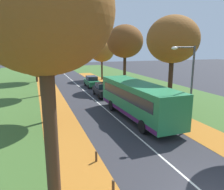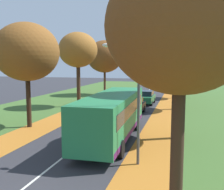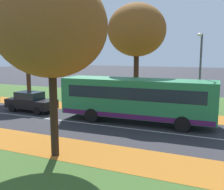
% 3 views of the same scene
% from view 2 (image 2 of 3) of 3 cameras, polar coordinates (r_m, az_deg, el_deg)
% --- Properties ---
extents(grass_verge_left, '(12.00, 90.00, 0.01)m').
position_cam_2_polar(grass_verge_left, '(30.25, -15.35, -2.80)').
color(grass_verge_left, '#3D6028').
rests_on(grass_verge_left, ground).
extents(leaf_litter_left, '(2.80, 60.00, 0.00)m').
position_cam_2_polar(leaf_litter_left, '(22.90, -12.98, -5.79)').
color(leaf_litter_left, '#B26B23').
rests_on(leaf_litter_left, grass_verge_left).
extents(grass_verge_right, '(12.00, 90.00, 0.01)m').
position_cam_2_polar(grass_verge_right, '(26.35, 21.83, -4.47)').
color(grass_verge_right, '#3D6028').
rests_on(grass_verge_right, ground).
extents(leaf_litter_right, '(2.80, 60.00, 0.00)m').
position_cam_2_polar(leaf_litter_right, '(20.35, 10.75, -7.34)').
color(leaf_litter_right, '#B26B23').
rests_on(leaf_litter_right, grass_verge_right).
extents(road_centre_line, '(0.12, 80.00, 0.01)m').
position_cam_2_polar(road_centre_line, '(26.84, 1.89, -3.77)').
color(road_centre_line, silver).
rests_on(road_centre_line, ground).
extents(tree_left_near, '(4.95, 4.95, 8.07)m').
position_cam_2_polar(tree_left_near, '(21.20, -18.08, 8.87)').
color(tree_left_near, black).
rests_on(tree_left_near, ground).
extents(tree_left_mid, '(4.44, 4.44, 8.51)m').
position_cam_2_polar(tree_left_mid, '(30.41, -7.42, 9.65)').
color(tree_left_mid, '#382619').
rests_on(tree_left_mid, ground).
extents(tree_left_far, '(5.62, 5.62, 8.58)m').
position_cam_2_polar(tree_left_far, '(41.71, -1.61, 8.36)').
color(tree_left_far, '#422D1E').
rests_on(tree_left_far, ground).
extents(tree_right_nearest, '(4.34, 4.34, 7.97)m').
position_cam_2_polar(tree_right_nearest, '(7.88, 14.76, 14.03)').
color(tree_right_nearest, '#382619').
rests_on(tree_right_nearest, ground).
extents(tree_right_near, '(4.80, 4.80, 8.75)m').
position_cam_2_polar(tree_right_near, '(17.72, 14.97, 11.80)').
color(tree_right_near, '#382619').
rests_on(tree_right_near, ground).
extents(tree_right_mid, '(5.12, 5.12, 8.99)m').
position_cam_2_polar(tree_right_mid, '(29.37, 15.43, 9.95)').
color(tree_right_mid, '#382619').
rests_on(tree_right_mid, ground).
extents(tree_right_far, '(4.57, 4.57, 7.37)m').
position_cam_2_polar(tree_right_far, '(38.62, 14.39, 7.18)').
color(tree_right_far, '#422D1E').
rests_on(tree_right_far, ground).
extents(streetlamp_right, '(1.89, 0.28, 6.00)m').
position_cam_2_polar(streetlamp_right, '(12.65, 4.38, 1.28)').
color(streetlamp_right, '#47474C').
rests_on(streetlamp_right, ground).
extents(bus, '(2.86, 10.46, 2.98)m').
position_cam_2_polar(bus, '(17.06, 0.17, -4.15)').
color(bus, '#237A47').
rests_on(bus, ground).
extents(car_black_lead, '(1.90, 4.26, 1.62)m').
position_cam_2_polar(car_black_lead, '(25.89, 4.77, -2.37)').
color(car_black_lead, black).
rests_on(car_black_lead, ground).
extents(car_green_following, '(1.85, 4.23, 1.62)m').
position_cam_2_polar(car_green_following, '(32.45, 7.54, -0.52)').
color(car_green_following, '#1E6038').
rests_on(car_green_following, ground).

